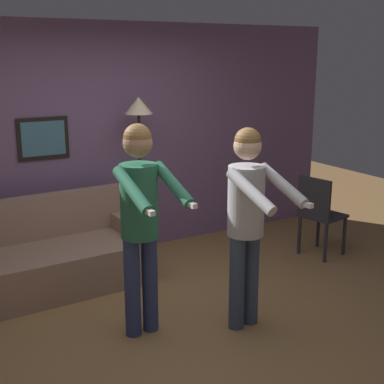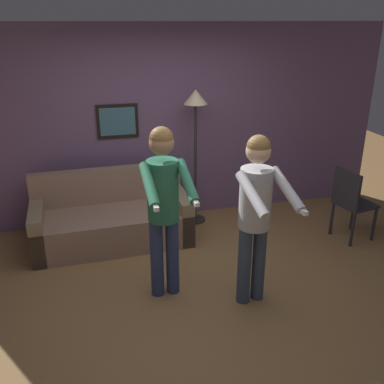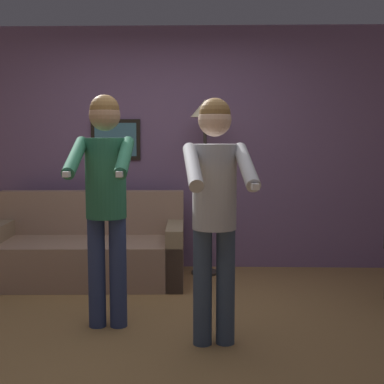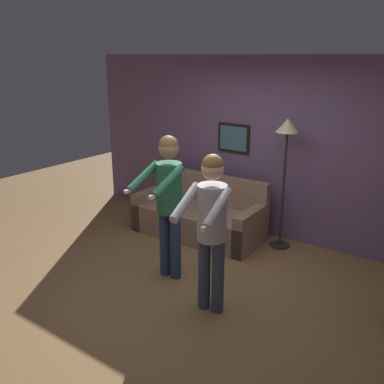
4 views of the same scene
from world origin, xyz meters
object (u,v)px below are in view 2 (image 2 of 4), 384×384
object	(u,v)px
person_standing_left	(164,198)
person_standing_right	(256,207)
couch	(112,221)
dining_chair_distant	(351,201)
torchiere_lamp	(196,116)

from	to	relation	value
person_standing_left	person_standing_right	size ratio (longest dim) A/B	1.03
person_standing_left	person_standing_right	xyz separation A→B (m)	(0.80, -0.32, -0.04)
couch	person_standing_left	world-z (taller)	person_standing_left
couch	person_standing_left	size ratio (longest dim) A/B	1.11
dining_chair_distant	person_standing_right	bearing A→B (deg)	-151.09
couch	person_standing_left	xyz separation A→B (m)	(0.43, -1.28, 0.78)
person_standing_left	couch	bearing A→B (deg)	108.72
person_standing_right	couch	bearing A→B (deg)	127.70
torchiere_lamp	person_standing_right	bearing A→B (deg)	-87.83
couch	torchiere_lamp	distance (m)	1.69
dining_chair_distant	torchiere_lamp	bearing A→B (deg)	150.34
couch	person_standing_right	size ratio (longest dim) A/B	1.14
couch	person_standing_right	xyz separation A→B (m)	(1.23, -1.60, 0.75)
torchiere_lamp	person_standing_left	xyz separation A→B (m)	(-0.73, -1.59, -0.41)
torchiere_lamp	person_standing_right	world-z (taller)	torchiere_lamp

